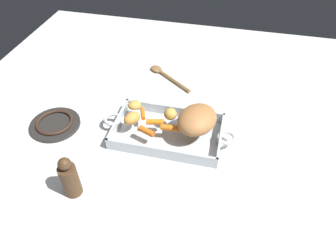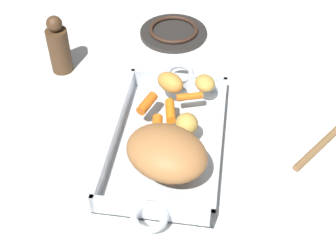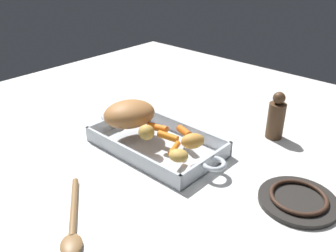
% 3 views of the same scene
% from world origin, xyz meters
% --- Properties ---
extents(ground_plane, '(1.70, 1.70, 0.00)m').
position_xyz_m(ground_plane, '(0.00, 0.00, 0.00)').
color(ground_plane, silver).
extents(roasting_dish, '(0.45, 0.21, 0.04)m').
position_xyz_m(roasting_dish, '(0.00, 0.00, 0.01)').
color(roasting_dish, silver).
rests_on(roasting_dish, ground_plane).
extents(pork_roast, '(0.17, 0.18, 0.07)m').
position_xyz_m(pork_roast, '(-0.09, -0.01, 0.08)').
color(pork_roast, '#B07440').
rests_on(pork_roast, roasting_dish).
extents(baby_carrot_long, '(0.03, 0.06, 0.02)m').
position_xyz_m(baby_carrot_long, '(0.10, -0.03, 0.05)').
color(baby_carrot_long, orange).
rests_on(baby_carrot_long, roasting_dish).
extents(baby_carrot_northeast, '(0.06, 0.04, 0.02)m').
position_xyz_m(baby_carrot_northeast, '(0.06, 0.05, 0.06)').
color(baby_carrot_northeast, orange).
rests_on(baby_carrot_northeast, roasting_dish).
extents(baby_carrot_southeast, '(0.07, 0.03, 0.02)m').
position_xyz_m(baby_carrot_southeast, '(-0.01, 0.02, 0.05)').
color(baby_carrot_southeast, orange).
rests_on(baby_carrot_southeast, roasting_dish).
extents(baby_carrot_northwest, '(0.06, 0.03, 0.02)m').
position_xyz_m(baby_carrot_northwest, '(0.04, 0.00, 0.05)').
color(baby_carrot_northwest, orange).
rests_on(baby_carrot_northwest, roasting_dish).
extents(potato_golden_small, '(0.07, 0.07, 0.04)m').
position_xyz_m(potato_golden_small, '(0.12, 0.01, 0.06)').
color(potato_golden_small, gold).
rests_on(potato_golden_small, roasting_dish).
extents(potato_golden_large, '(0.05, 0.05, 0.04)m').
position_xyz_m(potato_golden_large, '(0.00, -0.04, 0.07)').
color(potato_golden_large, gold).
rests_on(potato_golden_large, roasting_dish).
extents(potato_whole, '(0.06, 0.06, 0.03)m').
position_xyz_m(potato_whole, '(0.13, -0.06, 0.06)').
color(potato_whole, gold).
rests_on(potato_whole, roasting_dish).
extents(stove_burner_rear, '(0.17, 0.17, 0.02)m').
position_xyz_m(stove_burner_rear, '(0.40, 0.04, 0.01)').
color(stove_burner_rear, '#282623').
rests_on(stove_burner_rear, ground_plane).
extents(serving_spoon, '(0.21, 0.17, 0.01)m').
position_xyz_m(serving_spoon, '(0.09, -0.34, 0.01)').
color(serving_spoon, olive).
rests_on(serving_spoon, ground_plane).
extents(pepper_mill, '(0.05, 0.05, 0.14)m').
position_xyz_m(pepper_mill, '(0.21, 0.28, 0.06)').
color(pepper_mill, '#4C331E').
rests_on(pepper_mill, ground_plane).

